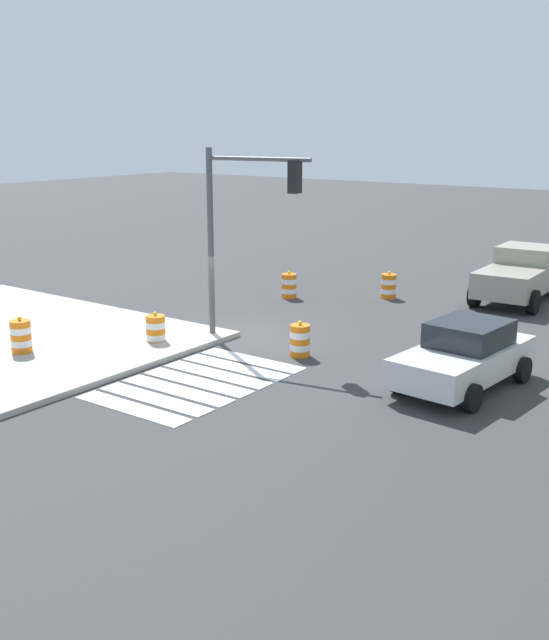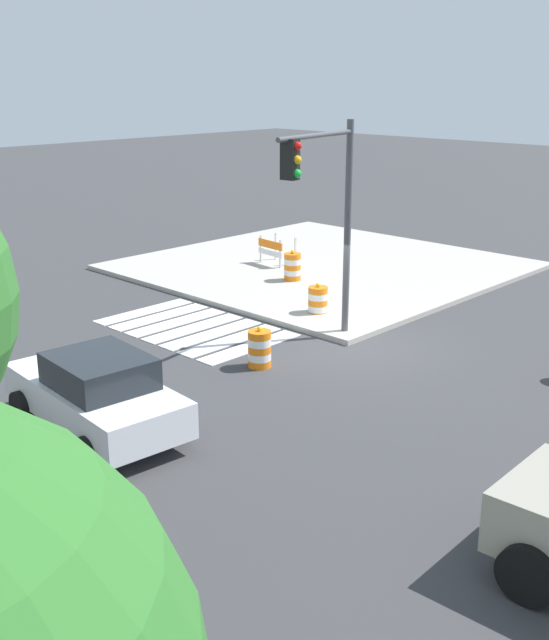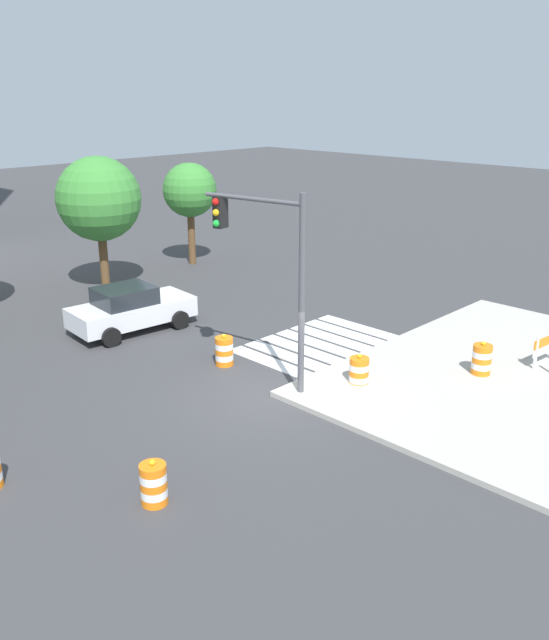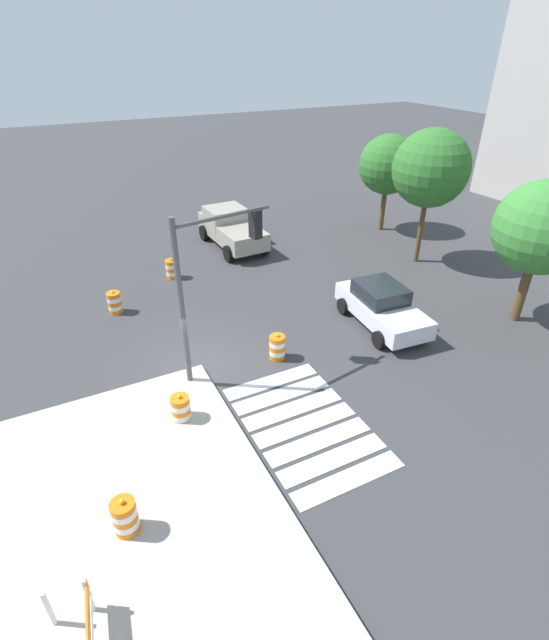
{
  "view_description": "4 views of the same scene",
  "coord_description": "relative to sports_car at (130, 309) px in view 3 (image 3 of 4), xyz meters",
  "views": [
    {
      "loc": [
        17.52,
        14.01,
        6.27
      ],
      "look_at": [
        2.16,
        2.86,
        1.4
      ],
      "focal_mm": 42.78,
      "sensor_mm": 36.0,
      "label": 1
    },
    {
      "loc": [
        -11.7,
        14.91,
        6.7
      ],
      "look_at": [
        1.37,
        1.31,
        0.71
      ],
      "focal_mm": 43.51,
      "sensor_mm": 36.0,
      "label": 2
    },
    {
      "loc": [
        -12.05,
        -11.99,
        8.14
      ],
      "look_at": [
        1.19,
        0.99,
        1.72
      ],
      "focal_mm": 37.66,
      "sensor_mm": 36.0,
      "label": 3
    },
    {
      "loc": [
        12.7,
        -3.61,
        9.74
      ],
      "look_at": [
        0.19,
        2.72,
        1.31
      ],
      "focal_mm": 26.25,
      "sensor_mm": 36.0,
      "label": 4
    }
  ],
  "objects": [
    {
      "name": "ground_plane",
      "position": [
        -0.39,
        -7.31,
        -0.81
      ],
      "size": [
        120.0,
        120.0,
        0.0
      ],
      "primitive_type": "plane",
      "color": "#38383A"
    },
    {
      "name": "traffic_barrel_crosswalk_end",
      "position": [
        0.23,
        -4.7,
        -0.36
      ],
      "size": [
        0.56,
        0.56,
        1.02
      ],
      "color": "orange",
      "rests_on": "ground"
    },
    {
      "name": "traffic_barrel_on_sidewalk",
      "position": [
        4.85,
        -10.89,
        -0.21
      ],
      "size": [
        0.56,
        0.56,
        1.02
      ],
      "color": "orange",
      "rests_on": "sidewalk_corner"
    },
    {
      "name": "traffic_barrel_median_far",
      "position": [
        1.83,
        -8.69,
        -0.36
      ],
      "size": [
        0.56,
        0.56,
        1.02
      ],
      "color": "orange",
      "rests_on": "ground"
    },
    {
      "name": "street_tree_corner_lot",
      "position": [
        7.59,
        5.97,
        2.73
      ],
      "size": [
        2.55,
        2.55,
        4.86
      ],
      "color": "brown",
      "rests_on": "ground"
    },
    {
      "name": "traffic_barrel_near_corner",
      "position": [
        -5.68,
        -9.19,
        -0.36
      ],
      "size": [
        0.56,
        0.56,
        1.02
      ],
      "color": "orange",
      "rests_on": "ground"
    },
    {
      "name": "street_tree_streetside_far",
      "position": [
        2.17,
        5.12,
        3.03
      ],
      "size": [
        3.45,
        3.45,
        5.59
      ],
      "color": "brown",
      "rests_on": "ground"
    },
    {
      "name": "traffic_light_pole",
      "position": [
        0.01,
        -6.79,
        3.1
      ],
      "size": [
        0.82,
        3.26,
        5.5
      ],
      "color": "#4C4C51",
      "rests_on": "sidewalk_corner"
    },
    {
      "name": "crosswalk_stripes",
      "position": [
        3.61,
        -5.51,
        -0.8
      ],
      "size": [
        5.1,
        3.2,
        0.02
      ],
      "color": "silver",
      "rests_on": "ground"
    },
    {
      "name": "sports_car",
      "position": [
        0.0,
        0.0,
        0.0
      ],
      "size": [
        4.45,
        2.43,
        1.63
      ],
      "color": "silver",
      "rests_on": "ground"
    }
  ]
}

